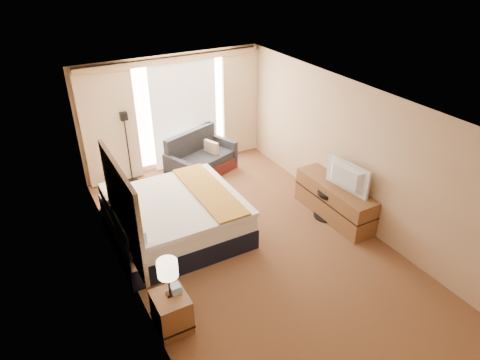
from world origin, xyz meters
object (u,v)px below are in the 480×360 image
desk_chair (332,194)px  television (344,178)px  loveseat (200,161)px  media_dresser (334,201)px  floor_lamp (126,133)px  lamp_left (168,269)px  lamp_right (117,187)px  nightstand_left (172,312)px  bed (175,218)px  nightstand_right (122,220)px

desk_chair → television: bearing=-91.8°
loveseat → television: television is taller
media_dresser → floor_lamp: floor_lamp is taller
lamp_left → lamp_right: 2.44m
nightstand_left → lamp_left: 0.72m
loveseat → lamp_right: (-2.18, -1.42, 0.66)m
media_dresser → television: television is taller
bed → television: (2.84, -1.07, 0.58)m
lamp_left → television: (3.63, 0.79, -0.02)m
media_dresser → desk_chair: bearing=114.6°
bed → lamp_right: (-0.80, 0.57, 0.58)m
nightstand_right → lamp_left: size_ratio=0.95×
nightstand_left → nightstand_right: bearing=90.0°
floor_lamp → television: bearing=-50.3°
bed → television: 3.09m
nightstand_right → bed: 1.01m
loveseat → lamp_left: size_ratio=3.02×
floor_lamp → lamp_right: 2.02m
bed → desk_chair: size_ratio=2.02×
nightstand_left → television: (3.65, 0.83, 0.70)m
desk_chair → lamp_right: 3.95m
nightstand_right → loveseat: bearing=32.3°
nightstand_left → floor_lamp: (0.72, 4.35, 0.85)m
media_dresser → lamp_right: (-3.70, 1.42, 0.63)m
bed → lamp_right: lamp_right is taller
nightstand_left → desk_chair: bearing=16.6°
nightstand_left → desk_chair: desk_chair is taller
nightstand_right → lamp_right: (0.00, -0.03, 0.70)m
floor_lamp → loveseat: bearing=-17.6°
bed → desk_chair: desk_chair is taller
media_dresser → nightstand_left: bearing=-164.2°
nightstand_left → loveseat: 4.46m
nightstand_right → floor_lamp: bearing=68.7°
nightstand_right → lamp_left: (0.02, -2.47, 0.72)m
loveseat → desk_chair: bearing=-82.7°
floor_lamp → television: 4.59m
bed → loveseat: bearing=55.2°
bed → desk_chair: bearing=-15.6°
lamp_left → bed: bearing=67.0°
nightstand_left → lamp_left: lamp_left is taller
loveseat → lamp_left: 4.47m
media_dresser → lamp_left: bearing=-164.5°
floor_lamp → desk_chair: bearing=-47.7°
bed → floor_lamp: (-0.09, 2.45, 0.73)m
bed → floor_lamp: size_ratio=1.40×
television → nightstand_left: bearing=96.0°
floor_lamp → television: (2.93, -3.52, -0.15)m
loveseat → bed: bearing=-145.7°
floor_lamp → television: floor_lamp is taller
nightstand_right → media_dresser: 3.97m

